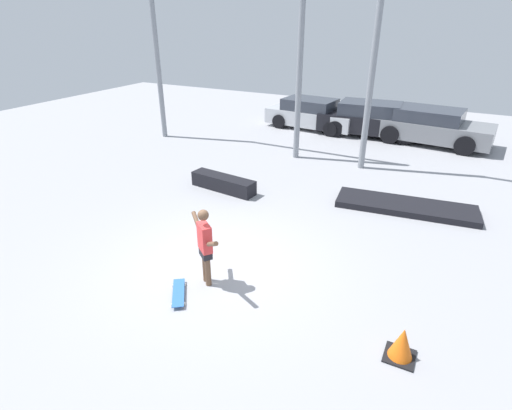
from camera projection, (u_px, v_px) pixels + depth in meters
ground_plane at (219, 264)px, 8.22m from camera, size 36.00×36.00×0.00m
skateboarder at (205, 243)px, 7.30m from camera, size 1.10×0.87×1.56m
skateboard at (178, 293)px, 7.29m from camera, size 0.65×0.79×0.08m
grind_box at (223, 183)px, 11.62m from camera, size 2.07×0.72×0.42m
manual_pad at (406, 206)px, 10.52m from camera, size 3.64×1.48×0.17m
canopy_support_left at (221, 34)px, 13.86m from camera, size 6.13×0.20×6.65m
canopy_support_right at (491, 40)px, 10.44m from camera, size 6.13×0.20×6.65m
parked_car_silver at (312, 114)px, 17.79m from camera, size 4.14×2.13×1.29m
parked_car_black at (372, 120)px, 16.67m from camera, size 4.54×2.10×1.38m
parked_car_grey at (431, 126)px, 15.66m from camera, size 4.52×2.35×1.36m
traffic_cone at (402, 344)px, 5.90m from camera, size 0.45×0.45×0.54m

